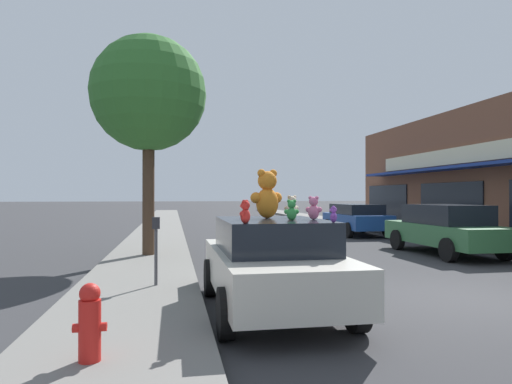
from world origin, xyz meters
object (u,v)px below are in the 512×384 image
(teddy_bear_green, at_px, (292,210))
(fire_hydrant, at_px, (90,322))
(street_tree, at_px, (149,94))
(parked_car_far_center, at_px, (446,228))
(teddy_bear_cream, at_px, (292,207))
(parked_car_far_right, at_px, (356,218))
(teddy_bear_giant, at_px, (267,195))
(teddy_bear_pink, at_px, (314,208))
(parking_meter, at_px, (156,242))
(teddy_bear_red, at_px, (245,212))
(teddy_bear_purple, at_px, (333,214))
(plush_art_car, at_px, (272,262))
(teddy_bear_black, at_px, (246,213))

(teddy_bear_green, height_order, fire_hydrant, teddy_bear_green)
(street_tree, bearing_deg, parked_car_far_center, -2.68)
(teddy_bear_cream, bearing_deg, parked_car_far_right, -137.49)
(teddy_bear_giant, bearing_deg, teddy_bear_pink, 120.27)
(teddy_bear_cream, distance_m, street_tree, 7.05)
(teddy_bear_pink, bearing_deg, teddy_bear_green, 58.84)
(teddy_bear_giant, xyz_separation_m, parking_meter, (-1.85, 1.31, -0.88))
(fire_hydrant, relative_size, parking_meter, 0.62)
(teddy_bear_red, bearing_deg, fire_hydrant, -23.97)
(teddy_bear_purple, distance_m, parking_meter, 3.71)
(plush_art_car, distance_m, teddy_bear_giant, 1.13)
(teddy_bear_purple, distance_m, teddy_bear_cream, 1.43)
(teddy_bear_green, height_order, teddy_bear_pink, teddy_bear_pink)
(fire_hydrant, xyz_separation_m, parking_meter, (0.52, 3.87, 0.41))
(teddy_bear_purple, height_order, parked_car_far_right, teddy_bear_purple)
(teddy_bear_black, xyz_separation_m, parking_meter, (-1.44, 1.64, -0.59))
(plush_art_car, relative_size, teddy_bear_pink, 11.15)
(fire_hydrant, bearing_deg, teddy_bear_giant, 47.23)
(teddy_bear_black, height_order, parked_car_far_right, teddy_bear_black)
(plush_art_car, xyz_separation_m, teddy_bear_pink, (0.63, -0.17, 0.86))
(teddy_bear_black, bearing_deg, street_tree, -125.88)
(teddy_bear_purple, relative_size, parked_car_far_right, 0.06)
(street_tree, bearing_deg, teddy_bear_giant, -69.14)
(teddy_bear_giant, bearing_deg, teddy_bear_purple, 95.79)
(teddy_bear_giant, relative_size, fire_hydrant, 1.03)
(plush_art_car, xyz_separation_m, parked_car_far_center, (6.78, 5.75, 0.04))
(teddy_bear_black, height_order, parking_meter, teddy_bear_black)
(teddy_bear_black, relative_size, street_tree, 0.04)
(plush_art_car, height_order, teddy_bear_green, teddy_bear_green)
(teddy_bear_cream, bearing_deg, teddy_bear_purple, 78.67)
(teddy_bear_green, height_order, teddy_bear_black, teddy_bear_green)
(plush_art_car, distance_m, teddy_bear_black, 0.89)
(teddy_bear_cream, height_order, teddy_bear_red, teddy_bear_cream)
(teddy_bear_cream, height_order, teddy_bear_black, teddy_bear_cream)
(plush_art_car, xyz_separation_m, parking_meter, (-1.86, 1.66, 0.19))
(teddy_bear_black, relative_size, parked_car_far_center, 0.05)
(teddy_bear_purple, relative_size, teddy_bear_pink, 0.64)
(parked_car_far_right, bearing_deg, fire_hydrant, -121.43)
(plush_art_car, height_order, street_tree, street_tree)
(teddy_bear_purple, distance_m, street_tree, 8.35)
(teddy_bear_green, relative_size, teddy_bear_black, 1.44)
(plush_art_car, height_order, teddy_bear_red, teddy_bear_red)
(teddy_bear_red, relative_size, parked_car_far_center, 0.07)
(teddy_bear_black, distance_m, parked_car_far_center, 9.24)
(teddy_bear_cream, xyz_separation_m, teddy_bear_red, (-1.03, -1.41, -0.03))
(teddy_bear_black, distance_m, fire_hydrant, 3.13)
(teddy_bear_pink, relative_size, parked_car_far_center, 0.08)
(teddy_bear_green, bearing_deg, parked_car_far_right, -111.19)
(teddy_bear_green, distance_m, parked_car_far_right, 14.74)
(teddy_bear_green, relative_size, fire_hydrant, 0.40)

